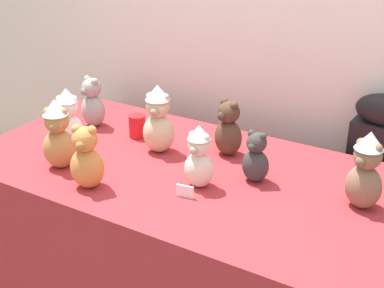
{
  "coord_description": "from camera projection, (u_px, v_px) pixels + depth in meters",
  "views": [
    {
      "loc": [
        1.05,
        -1.48,
        1.77
      ],
      "look_at": [
        0.0,
        0.25,
        0.86
      ],
      "focal_mm": 50.34,
      "sensor_mm": 36.0,
      "label": 1
    }
  ],
  "objects": [
    {
      "name": "wall_back",
      "position": [
        271.0,
        8.0,
        2.62
      ],
      "size": [
        7.0,
        0.08,
        2.6
      ],
      "primitive_type": "cube",
      "color": "silver",
      "rests_on": "ground_plane"
    },
    {
      "name": "display_table",
      "position": [
        192.0,
        243.0,
        2.42
      ],
      "size": [
        1.98,
        0.99,
        0.74
      ],
      "primitive_type": "cube",
      "color": "maroon",
      "rests_on": "ground_plane"
    },
    {
      "name": "instrument_case",
      "position": [
        374.0,
        194.0,
        2.55
      ],
      "size": [
        0.29,
        0.13,
        1.0
      ],
      "rotation": [
        0.0,
        0.0,
        -0.05
      ],
      "color": "black",
      "rests_on": "ground_plane"
    },
    {
      "name": "teddy_bear_cream",
      "position": [
        199.0,
        157.0,
        2.09
      ],
      "size": [
        0.12,
        0.11,
        0.26
      ],
      "rotation": [
        0.0,
        0.0,
        0.03
      ],
      "color": "beige",
      "rests_on": "display_table"
    },
    {
      "name": "teddy_bear_cocoa",
      "position": [
        228.0,
        130.0,
        2.36
      ],
      "size": [
        0.16,
        0.15,
        0.26
      ],
      "rotation": [
        0.0,
        0.0,
        -0.35
      ],
      "color": "#4C3323",
      "rests_on": "display_table"
    },
    {
      "name": "teddy_bear_sand",
      "position": [
        158.0,
        120.0,
        2.38
      ],
      "size": [
        0.17,
        0.16,
        0.32
      ],
      "rotation": [
        0.0,
        0.0,
        0.31
      ],
      "color": "#CCB78E",
      "rests_on": "display_table"
    },
    {
      "name": "teddy_bear_caramel",
      "position": [
        58.0,
        135.0,
        2.23
      ],
      "size": [
        0.18,
        0.17,
        0.31
      ],
      "rotation": [
        0.0,
        0.0,
        0.5
      ],
      "color": "#B27A42",
      "rests_on": "display_table"
    },
    {
      "name": "teddy_bear_charcoal",
      "position": [
        256.0,
        158.0,
        2.14
      ],
      "size": [
        0.12,
        0.1,
        0.22
      ],
      "rotation": [
        0.0,
        0.0,
        -0.08
      ],
      "color": "#383533",
      "rests_on": "display_table"
    },
    {
      "name": "teddy_bear_ash",
      "position": [
        93.0,
        103.0,
        2.67
      ],
      "size": [
        0.15,
        0.14,
        0.26
      ],
      "rotation": [
        0.0,
        0.0,
        -0.24
      ],
      "color": "gray",
      "rests_on": "display_table"
    },
    {
      "name": "teddy_bear_snow",
      "position": [
        69.0,
        119.0,
        2.42
      ],
      "size": [
        0.17,
        0.16,
        0.28
      ],
      "rotation": [
        0.0,
        0.0,
        0.57
      ],
      "color": "white",
      "rests_on": "display_table"
    },
    {
      "name": "teddy_bear_ginger",
      "position": [
        86.0,
        159.0,
        2.08
      ],
      "size": [
        0.17,
        0.15,
        0.26
      ],
      "rotation": [
        0.0,
        0.0,
        0.36
      ],
      "color": "#D17F3D",
      "rests_on": "display_table"
    },
    {
      "name": "teddy_bear_mocha",
      "position": [
        365.0,
        171.0,
        1.94
      ],
      "size": [
        0.16,
        0.15,
        0.3
      ],
      "rotation": [
        0.0,
        0.0,
        -0.29
      ],
      "color": "#7F6047",
      "rests_on": "display_table"
    },
    {
      "name": "party_cup_red",
      "position": [
        137.0,
        126.0,
        2.57
      ],
      "size": [
        0.08,
        0.08,
        0.11
      ],
      "primitive_type": "cylinder",
      "color": "red",
      "rests_on": "display_table"
    },
    {
      "name": "name_card_front_left",
      "position": [
        185.0,
        191.0,
        2.05
      ],
      "size": [
        0.07,
        0.02,
        0.05
      ],
      "primitive_type": "cube",
      "rotation": [
        0.0,
        0.0,
        0.14
      ],
      "color": "white",
      "rests_on": "display_table"
    }
  ]
}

